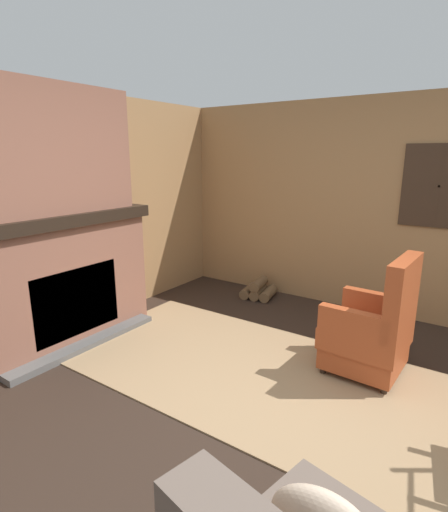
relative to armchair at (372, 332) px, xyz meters
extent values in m
plane|color=#2D2119|center=(-0.36, -1.05, -0.37)|extent=(14.00, 14.00, 0.00)
cube|color=#9E7247|center=(-2.85, -1.05, 0.83)|extent=(0.06, 5.51, 2.40)
cube|color=#9E7247|center=(-0.36, 1.44, 0.83)|extent=(5.51, 0.06, 2.40)
cube|color=#382619|center=(0.20, 1.39, 1.10)|extent=(0.70, 0.02, 0.84)
cube|color=silver|center=(0.20, 1.40, 1.10)|extent=(0.66, 0.01, 0.80)
cube|color=#382619|center=(0.20, 1.39, 1.10)|extent=(0.02, 0.02, 0.80)
cube|color=#382619|center=(0.20, 1.39, 1.10)|extent=(0.66, 0.02, 0.02)
cube|color=brown|center=(-2.61, -1.05, 0.20)|extent=(0.41, 1.74, 1.15)
cube|color=black|center=(-2.45, -1.05, 0.07)|extent=(0.08, 0.90, 0.64)
cube|color=#565451|center=(-2.33, -1.05, -0.34)|extent=(0.16, 1.56, 0.06)
cube|color=black|center=(-2.61, -1.05, 0.83)|extent=(0.51, 1.84, 0.11)
cube|color=brown|center=(-2.61, -1.05, 1.45)|extent=(0.36, 1.53, 1.12)
cube|color=#997A56|center=(-0.56, -0.53, -0.36)|extent=(3.88, 1.71, 0.01)
cube|color=#A84723|center=(-0.05, 0.00, -0.19)|extent=(0.61, 0.61, 0.24)
cube|color=#A84723|center=(-0.05, 0.00, -0.04)|extent=(0.64, 0.64, 0.18)
cube|color=#A84723|center=(0.20, -0.01, 0.35)|extent=(0.15, 0.62, 0.60)
cube|color=#A84723|center=(-0.08, -0.26, 0.15)|extent=(0.56, 0.11, 0.20)
cube|color=#A84723|center=(-0.06, 0.27, 0.15)|extent=(0.56, 0.11, 0.20)
cylinder|color=#332319|center=(-0.31, -0.23, -0.34)|extent=(0.05, 0.05, 0.06)
cylinder|color=#332319|center=(-0.28, 0.26, -0.34)|extent=(0.05, 0.05, 0.06)
cylinder|color=#332319|center=(0.19, -0.26, -0.34)|extent=(0.05, 0.05, 0.06)
cylinder|color=#332319|center=(0.21, 0.24, -0.34)|extent=(0.05, 0.05, 0.06)
cylinder|color=brown|center=(-1.81, 1.06, -0.31)|extent=(0.20, 0.40, 0.13)
cylinder|color=brown|center=(-1.68, 1.09, -0.31)|extent=(0.20, 0.40, 0.13)
cylinder|color=brown|center=(-1.55, 1.11, -0.31)|extent=(0.20, 0.40, 0.13)
cylinder|color=brown|center=(-1.68, 1.09, -0.19)|extent=(0.20, 0.40, 0.13)
cube|color=gray|center=(-2.65, -0.75, 0.95)|extent=(0.14, 0.27, 0.13)
cube|color=silver|center=(-2.58, -0.75, 0.96)|extent=(0.01, 0.04, 0.02)
camera|label=1|loc=(0.70, -3.17, 1.40)|focal=28.00mm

